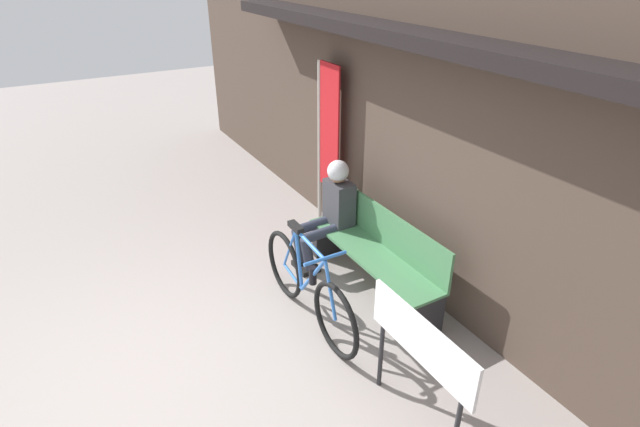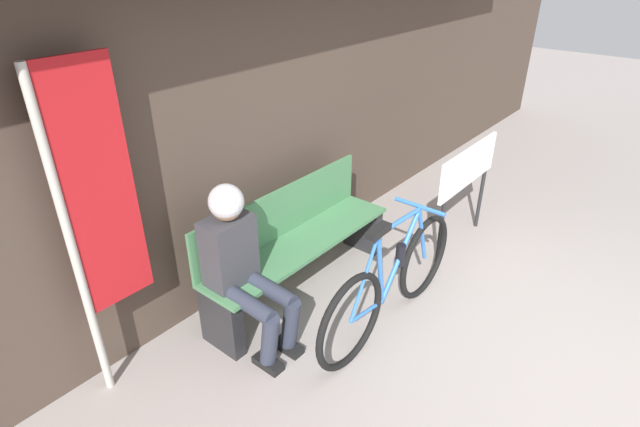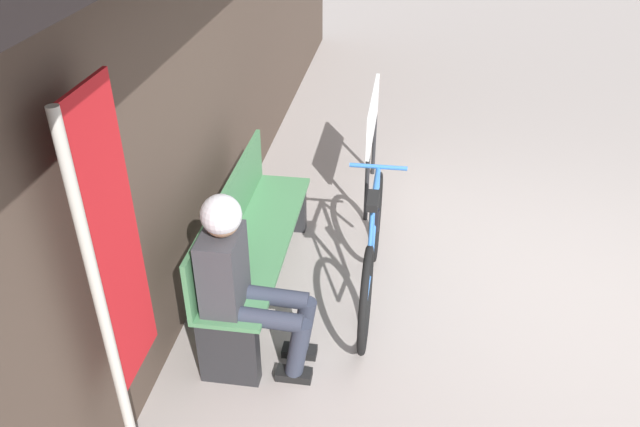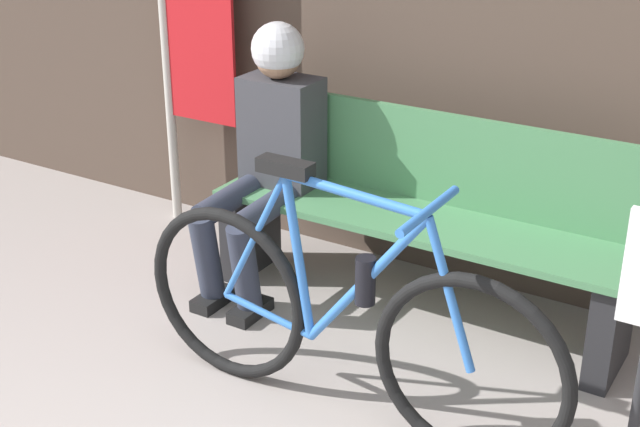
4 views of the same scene
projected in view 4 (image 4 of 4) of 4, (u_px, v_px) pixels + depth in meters
park_bench_near at (420, 223)px, 3.76m from camera, size 1.79×0.42×0.87m
bicycle at (340, 322)px, 3.08m from camera, size 1.67×0.40×0.93m
person_seated at (268, 142)px, 3.88m from camera, size 0.34×0.64×1.20m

